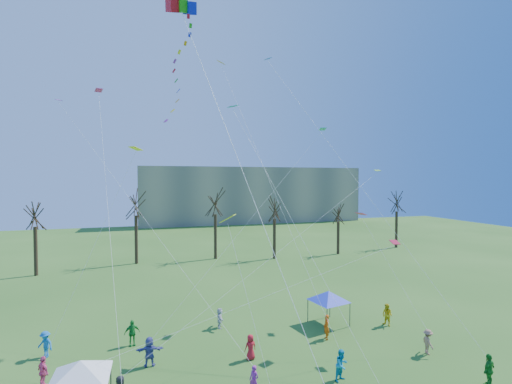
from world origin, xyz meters
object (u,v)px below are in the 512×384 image
object	(u,v)px
big_box_kite	(184,70)
canopy_tent_blue	(329,296)
canopy_tent_white	(80,369)
distant_building	(251,195)

from	to	relation	value
big_box_kite	canopy_tent_blue	distance (m)	20.13
big_box_kite	canopy_tent_white	size ratio (longest dim) A/B	5.93
big_box_kite	canopy_tent_white	distance (m)	16.71
distant_building	canopy_tent_white	world-z (taller)	distant_building
distant_building	big_box_kite	distance (m)	79.56
big_box_kite	canopy_tent_white	xyz separation A→B (m)	(-5.31, -2.45, -15.65)
distant_building	canopy_tent_blue	size ratio (longest dim) A/B	16.94
distant_building	canopy_tent_blue	bearing A→B (deg)	-100.99
distant_building	canopy_tent_white	distance (m)	83.15
canopy_tent_white	canopy_tent_blue	size ratio (longest dim) A/B	1.08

